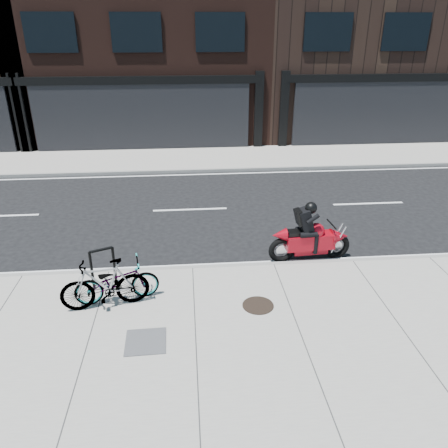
{
  "coord_description": "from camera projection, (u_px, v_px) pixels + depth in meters",
  "views": [
    {
      "loc": [
        -0.04,
        -11.19,
        5.49
      ],
      "look_at": [
        0.84,
        -1.18,
        0.9
      ],
      "focal_mm": 35.0,
      "sensor_mm": 36.0,
      "label": 1
    }
  ],
  "objects": [
    {
      "name": "building_mideast",
      "position": [
        366.0,
        10.0,
        23.76
      ],
      "size": [
        12.0,
        10.0,
        12.5
      ],
      "primitive_type": "cube",
      "color": "black",
      "rests_on": "ground"
    },
    {
      "name": "motorcycle",
      "position": [
        314.0,
        237.0,
        10.96
      ],
      "size": [
        2.14,
        0.53,
        1.6
      ],
      "rotation": [
        0.0,
        0.0,
        0.07
      ],
      "color": "black",
      "rests_on": "ground"
    },
    {
      "name": "utility_grate",
      "position": [
        146.0,
        341.0,
        8.1
      ],
      "size": [
        0.77,
        0.77,
        0.02
      ],
      "primitive_type": "cube",
      "rotation": [
        0.0,
        0.0,
        0.03
      ],
      "color": "#4C4D4F",
      "rests_on": "sidewalk_near"
    },
    {
      "name": "manhole_cover",
      "position": [
        258.0,
        305.0,
        9.15
      ],
      "size": [
        0.72,
        0.72,
        0.02
      ],
      "primitive_type": "cylinder",
      "rotation": [
        0.0,
        0.0,
        0.09
      ],
      "color": "black",
      "rests_on": "sidewalk_near"
    },
    {
      "name": "ground",
      "position": [
        191.0,
        237.0,
        12.43
      ],
      "size": [
        120.0,
        120.0,
        0.0
      ],
      "primitive_type": "plane",
      "color": "black",
      "rests_on": "ground"
    },
    {
      "name": "sidewalk_far",
      "position": [
        188.0,
        159.0,
        19.42
      ],
      "size": [
        60.0,
        3.5,
        0.13
      ],
      "primitive_type": "cube",
      "color": "gray",
      "rests_on": "ground"
    },
    {
      "name": "bicycle_rear",
      "position": [
        105.0,
        284.0,
        8.91
      ],
      "size": [
        1.86,
        0.81,
        1.08
      ],
      "primitive_type": "imported",
      "rotation": [
        0.0,
        0.0,
        4.88
      ],
      "color": "gray",
      "rests_on": "sidewalk_near"
    },
    {
      "name": "bike_rack",
      "position": [
        103.0,
        264.0,
        9.63
      ],
      "size": [
        0.52,
        0.26,
        0.94
      ],
      "rotation": [
        0.0,
        0.0,
        0.41
      ],
      "color": "black",
      "rests_on": "sidewalk_near"
    },
    {
      "name": "bicycle_front",
      "position": [
        117.0,
        281.0,
        9.15
      ],
      "size": [
        1.84,
        0.93,
        0.92
      ],
      "primitive_type": "imported",
      "rotation": [
        0.0,
        0.0,
        1.76
      ],
      "color": "gray",
      "rests_on": "sidewalk_near"
    },
    {
      "name": "sidewalk_near",
      "position": [
        196.0,
        355.0,
        7.87
      ],
      "size": [
        60.0,
        6.0,
        0.13
      ],
      "primitive_type": "cube",
      "color": "gray",
      "rests_on": "ground"
    }
  ]
}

